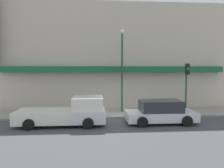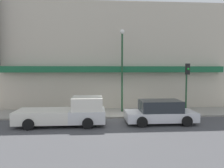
% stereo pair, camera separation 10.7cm
% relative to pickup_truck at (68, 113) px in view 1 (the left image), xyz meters
% --- Properties ---
extents(ground_plane, '(80.00, 80.00, 0.00)m').
position_rel_pickup_truck_xyz_m(ground_plane, '(3.37, 1.47, -0.75)').
color(ground_plane, '#424244').
extents(sidewalk, '(36.00, 3.33, 0.12)m').
position_rel_pickup_truck_xyz_m(sidewalk, '(3.37, 3.14, -0.69)').
color(sidewalk, gray).
rests_on(sidewalk, ground).
extents(building, '(19.80, 3.80, 9.28)m').
position_rel_pickup_truck_xyz_m(building, '(3.36, 6.28, 3.77)').
color(building, '#BCB29E').
rests_on(building, ground).
extents(pickup_truck, '(5.36, 2.25, 1.72)m').
position_rel_pickup_truck_xyz_m(pickup_truck, '(0.00, 0.00, 0.00)').
color(pickup_truck, silver).
rests_on(pickup_truck, ground).
extents(parked_car, '(4.38, 2.11, 1.46)m').
position_rel_pickup_truck_xyz_m(parked_car, '(5.82, -0.00, -0.04)').
color(parked_car, silver).
rests_on(parked_car, ground).
extents(fire_hydrant, '(0.21, 0.21, 0.59)m').
position_rel_pickup_truck_xyz_m(fire_hydrant, '(2.28, 1.84, -0.33)').
color(fire_hydrant, '#196633').
rests_on(fire_hydrant, sidewalk).
extents(street_lamp, '(0.36, 0.36, 6.36)m').
position_rel_pickup_truck_xyz_m(street_lamp, '(3.79, 3.41, 3.28)').
color(street_lamp, '#1E4728').
rests_on(street_lamp, sidewalk).
extents(traffic_light, '(0.28, 0.42, 3.72)m').
position_rel_pickup_truck_xyz_m(traffic_light, '(8.45, 2.15, 1.93)').
color(traffic_light, '#1E4728').
rests_on(traffic_light, sidewalk).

